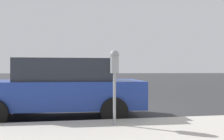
# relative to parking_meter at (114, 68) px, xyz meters

# --- Properties ---
(ground_plane) EXTENTS (220.00, 220.00, 0.00)m
(ground_plane) POSITION_rel_parking_meter_xyz_m (2.69, -0.12, -1.33)
(ground_plane) COLOR #333335
(parking_meter) EXTENTS (0.21, 0.19, 1.51)m
(parking_meter) POSITION_rel_parking_meter_xyz_m (0.00, 0.00, 0.00)
(parking_meter) COLOR gray
(parking_meter) RESTS_ON sidewalk
(car_blue) EXTENTS (2.17, 4.34, 1.57)m
(car_blue) POSITION_rel_parking_meter_xyz_m (1.61, 1.14, -0.51)
(car_blue) COLOR navy
(car_blue) RESTS_ON ground_plane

